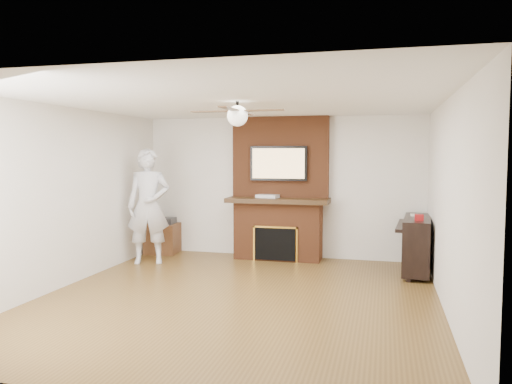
% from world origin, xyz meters
% --- Properties ---
extents(room_shell, '(5.36, 5.86, 2.86)m').
position_xyz_m(room_shell, '(0.00, 0.00, 1.25)').
color(room_shell, '#563B19').
rests_on(room_shell, ground).
extents(fireplace, '(1.78, 0.64, 2.50)m').
position_xyz_m(fireplace, '(0.00, 2.55, 1.00)').
color(fireplace, brown).
rests_on(fireplace, ground).
extents(tv, '(1.00, 0.08, 0.60)m').
position_xyz_m(tv, '(0.00, 2.50, 1.68)').
color(tv, black).
rests_on(tv, fireplace).
extents(ceiling_fan, '(1.21, 1.21, 0.31)m').
position_xyz_m(ceiling_fan, '(-0.00, 0.00, 2.33)').
color(ceiling_fan, black).
rests_on(ceiling_fan, room_shell).
extents(person, '(0.83, 0.69, 1.94)m').
position_xyz_m(person, '(-2.05, 1.62, 0.97)').
color(person, silver).
rests_on(person, ground).
extents(side_table, '(0.62, 0.62, 0.66)m').
position_xyz_m(side_table, '(-2.20, 2.48, 0.30)').
color(side_table, '#4F2C16').
rests_on(side_table, ground).
extents(piano, '(0.59, 1.35, 0.96)m').
position_xyz_m(piano, '(2.29, 2.00, 0.46)').
color(piano, black).
rests_on(piano, ground).
extents(cable_box, '(0.41, 0.28, 0.05)m').
position_xyz_m(cable_box, '(-0.19, 2.45, 1.11)').
color(cable_box, silver).
rests_on(cable_box, fireplace).
extents(candle_orange, '(0.06, 0.06, 0.11)m').
position_xyz_m(candle_orange, '(-0.18, 2.36, 0.06)').
color(candle_orange, '#C55D17').
rests_on(candle_orange, ground).
extents(candle_green, '(0.07, 0.07, 0.10)m').
position_xyz_m(candle_green, '(-0.06, 2.37, 0.05)').
color(candle_green, '#44913A').
rests_on(candle_green, ground).
extents(candle_cream, '(0.08, 0.08, 0.12)m').
position_xyz_m(candle_cream, '(0.14, 2.33, 0.06)').
color(candle_cream, beige).
rests_on(candle_cream, ground).
extents(candle_blue, '(0.06, 0.06, 0.08)m').
position_xyz_m(candle_blue, '(0.25, 2.37, 0.04)').
color(candle_blue, '#2E5E8A').
rests_on(candle_blue, ground).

